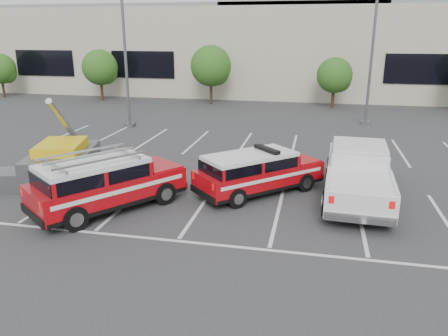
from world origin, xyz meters
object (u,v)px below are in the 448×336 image
object	(u,v)px
fire_chief_suv	(257,175)
convention_building	(284,44)
tree_left	(101,69)
light_pole_left	(125,44)
white_pickup	(358,178)
light_pole_mid	(373,43)
utility_rig	(59,163)
ladder_suv	(106,187)
tree_far_left	(2,70)
tree_mid_right	(336,77)
tree_mid_left	(212,67)

from	to	relation	value
fire_chief_suv	convention_building	bearing A→B (deg)	139.09
tree_left	light_pole_left	xyz separation A→B (m)	(6.91, -10.05, 2.41)
light_pole_left	fire_chief_suv	xyz separation A→B (m)	(9.74, -10.34, -4.48)
white_pickup	light_pole_mid	bearing A→B (deg)	86.30
fire_chief_suv	white_pickup	world-z (taller)	white_pickup
white_pickup	utility_rig	size ratio (longest dim) A/B	1.39
fire_chief_suv	ladder_suv	world-z (taller)	ladder_suv
tree_far_left	tree_mid_right	world-z (taller)	same
tree_mid_left	fire_chief_suv	bearing A→B (deg)	-71.94
convention_building	light_pole_left	distance (m)	21.49
tree_left	tree_mid_left	world-z (taller)	tree_mid_left
light_pole_left	white_pickup	size ratio (longest dim) A/B	1.60
light_pole_mid	white_pickup	bearing A→B (deg)	-96.49
convention_building	ladder_suv	distance (m)	33.28
light_pole_left	fire_chief_suv	size ratio (longest dim) A/B	2.14
light_pole_mid	utility_rig	distance (m)	20.27
tree_mid_left	tree_mid_right	distance (m)	10.01
light_pole_mid	fire_chief_suv	xyz separation A→B (m)	(-5.26, -14.34, -4.48)
fire_chief_suv	white_pickup	bearing A→B (deg)	50.69
tree_left	tree_mid_left	distance (m)	10.00
convention_building	tree_left	world-z (taller)	convention_building
tree_far_left	tree_mid_left	xyz separation A→B (m)	(20.00, 0.00, 0.54)
convention_building	fire_chief_suv	size ratio (longest dim) A/B	12.54
light_pole_mid	white_pickup	xyz separation A→B (m)	(-1.60, -14.05, -4.42)
white_pickup	utility_rig	world-z (taller)	utility_rig
light_pole_mid	utility_rig	xyz separation A→B (m)	(-13.56, -14.39, -4.49)
tree_mid_right	light_pole_mid	bearing A→B (deg)	-72.48
tree_far_left	tree_mid_left	world-z (taller)	tree_mid_left
tree_mid_left	white_pickup	size ratio (longest dim) A/B	0.76
light_pole_left	white_pickup	bearing A→B (deg)	-36.86
light_pole_mid	tree_far_left	bearing A→B (deg)	169.27
tree_far_left	white_pickup	size ratio (longest dim) A/B	0.63
light_pole_mid	ladder_suv	world-z (taller)	light_pole_mid
light_pole_mid	tree_left	bearing A→B (deg)	164.57
tree_mid_left	light_pole_left	world-z (taller)	light_pole_left
light_pole_mid	utility_rig	bearing A→B (deg)	-133.29
convention_building	tree_far_left	size ratio (longest dim) A/B	15.04
white_pickup	ladder_suv	bearing A→B (deg)	-158.02
tree_mid_right	light_pole_left	size ratio (longest dim) A/B	0.39
convention_building	tree_mid_right	bearing A→B (deg)	-63.43
light_pole_left	tree_far_left	bearing A→B (deg)	149.29
light_pole_mid	fire_chief_suv	bearing A→B (deg)	-110.16
convention_building	ladder_suv	world-z (taller)	convention_building
tree_far_left	fire_chief_suv	distance (m)	33.60
tree_far_left	light_pole_mid	size ratio (longest dim) A/B	0.39
convention_building	tree_left	xyz separation A→B (m)	(-15.09, -9.82, -1.95)
tree_mid_right	fire_chief_suv	bearing A→B (deg)	-99.35
light_pole_mid	white_pickup	size ratio (longest dim) A/B	1.60
tree_left	tree_mid_right	distance (m)	20.00
convention_building	tree_mid_left	size ratio (longest dim) A/B	12.38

